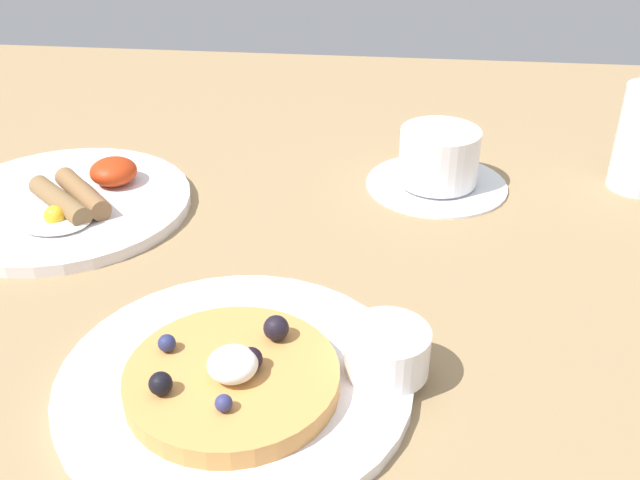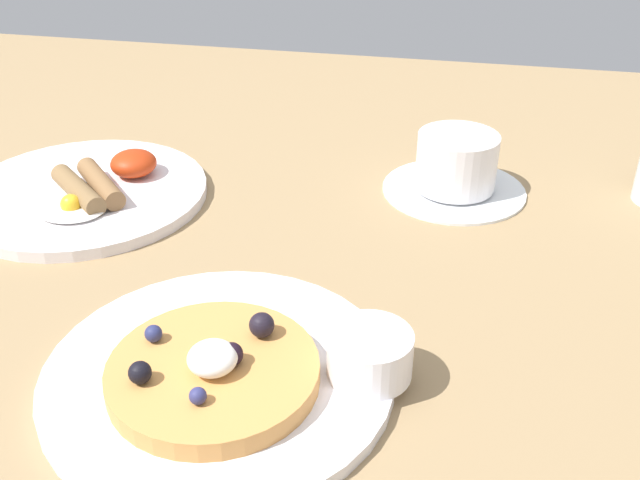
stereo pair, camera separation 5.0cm
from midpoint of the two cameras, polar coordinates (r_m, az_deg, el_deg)
ground_plane at (r=63.17cm, az=1.46°, el=-4.67°), size 193.21×128.93×3.00cm
pancake_plate at (r=52.91cm, az=-5.10°, el=-10.31°), size 24.71×24.71×1.00cm
pancake_with_berries at (r=50.94cm, az=-5.43°, el=-10.08°), size 14.48×14.48×3.55cm
syrup_ramekin at (r=51.27cm, az=6.66°, el=-8.78°), size 5.91×5.91×3.29cm
breakfast_plate at (r=78.49cm, az=-16.00°, el=3.43°), size 24.81×24.81×1.15cm
fried_breakfast at (r=76.77cm, az=-14.63°, el=4.34°), size 9.67×14.02×2.83cm
coffee_saucer at (r=78.73cm, az=12.05°, el=3.85°), size 14.78×14.78×0.61cm
coffee_cup at (r=77.48cm, az=12.29°, el=6.03°), size 8.22×11.13×5.67cm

